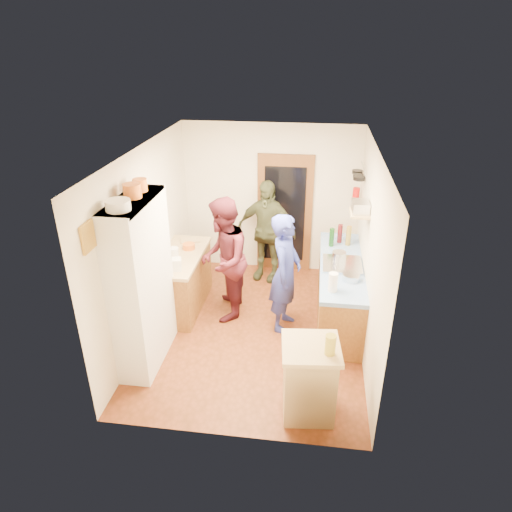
% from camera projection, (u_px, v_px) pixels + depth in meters
% --- Properties ---
extents(floor, '(3.00, 4.00, 0.02)m').
position_uv_depth(floor, '(255.00, 329.00, 6.68)').
color(floor, brown).
rests_on(floor, ground).
extents(ceiling, '(3.00, 4.00, 0.02)m').
position_uv_depth(ceiling, '(255.00, 150.00, 5.53)').
color(ceiling, silver).
rests_on(ceiling, ground).
extents(wall_back, '(3.00, 0.02, 2.60)m').
position_uv_depth(wall_back, '(271.00, 199.00, 7.89)').
color(wall_back, silver).
rests_on(wall_back, ground).
extents(wall_front, '(3.00, 0.02, 2.60)m').
position_uv_depth(wall_front, '(226.00, 337.00, 4.32)').
color(wall_front, silver).
rests_on(wall_front, ground).
extents(wall_left, '(0.02, 4.00, 2.60)m').
position_uv_depth(wall_left, '(147.00, 242.00, 6.29)').
color(wall_left, silver).
rests_on(wall_left, ground).
extents(wall_right, '(0.02, 4.00, 2.60)m').
position_uv_depth(wall_right, '(370.00, 255.00, 5.92)').
color(wall_right, silver).
rests_on(wall_right, ground).
extents(door_frame, '(0.95, 0.06, 2.10)m').
position_uv_depth(door_frame, '(285.00, 214.00, 7.94)').
color(door_frame, brown).
rests_on(door_frame, ground).
extents(door_glass, '(0.70, 0.02, 1.70)m').
position_uv_depth(door_glass, '(284.00, 215.00, 7.90)').
color(door_glass, black).
rests_on(door_glass, door_frame).
extents(hutch_body, '(0.40, 1.20, 2.20)m').
position_uv_depth(hutch_body, '(142.00, 284.00, 5.64)').
color(hutch_body, silver).
rests_on(hutch_body, ground).
extents(hutch_top_shelf, '(0.40, 1.14, 0.04)m').
position_uv_depth(hutch_top_shelf, '(132.00, 201.00, 5.16)').
color(hutch_top_shelf, silver).
rests_on(hutch_top_shelf, hutch_body).
extents(plate_stack, '(0.27, 0.27, 0.11)m').
position_uv_depth(plate_stack, '(118.00, 205.00, 4.81)').
color(plate_stack, white).
rests_on(plate_stack, hutch_top_shelf).
extents(orange_pot_a, '(0.21, 0.21, 0.16)m').
position_uv_depth(orange_pot_a, '(132.00, 191.00, 5.16)').
color(orange_pot_a, orange).
rests_on(orange_pot_a, hutch_top_shelf).
extents(orange_pot_b, '(0.17, 0.17, 0.15)m').
position_uv_depth(orange_pot_b, '(140.00, 185.00, 5.38)').
color(orange_pot_b, orange).
rests_on(orange_pot_b, hutch_top_shelf).
extents(left_counter_base, '(0.60, 1.40, 0.85)m').
position_uv_depth(left_counter_base, '(182.00, 282.00, 7.03)').
color(left_counter_base, '#946028').
rests_on(left_counter_base, ground).
extents(left_counter_top, '(0.64, 1.44, 0.05)m').
position_uv_depth(left_counter_top, '(180.00, 256.00, 6.84)').
color(left_counter_top, tan).
rests_on(left_counter_top, left_counter_base).
extents(toaster, '(0.25, 0.20, 0.17)m').
position_uv_depth(toaster, '(173.00, 264.00, 6.36)').
color(toaster, white).
rests_on(toaster, left_counter_top).
extents(kettle, '(0.15, 0.15, 0.17)m').
position_uv_depth(kettle, '(174.00, 253.00, 6.69)').
color(kettle, white).
rests_on(kettle, left_counter_top).
extents(orange_bowl, '(0.19, 0.19, 0.08)m').
position_uv_depth(orange_bowl, '(189.00, 246.00, 7.00)').
color(orange_bowl, orange).
rests_on(orange_bowl, left_counter_top).
extents(chopping_board, '(0.36, 0.31, 0.02)m').
position_uv_depth(chopping_board, '(190.00, 240.00, 7.28)').
color(chopping_board, tan).
rests_on(chopping_board, left_counter_top).
extents(right_counter_base, '(0.60, 2.20, 0.84)m').
position_uv_depth(right_counter_base, '(339.00, 292.00, 6.79)').
color(right_counter_base, '#946028').
rests_on(right_counter_base, ground).
extents(right_counter_top, '(0.62, 2.22, 0.06)m').
position_uv_depth(right_counter_top, '(342.00, 265.00, 6.59)').
color(right_counter_top, blue).
rests_on(right_counter_top, right_counter_base).
extents(hob, '(0.55, 0.58, 0.04)m').
position_uv_depth(hob, '(342.00, 265.00, 6.50)').
color(hob, silver).
rests_on(hob, right_counter_top).
extents(pot_on_hob, '(0.20, 0.20, 0.13)m').
position_uv_depth(pot_on_hob, '(339.00, 256.00, 6.55)').
color(pot_on_hob, silver).
rests_on(pot_on_hob, hob).
extents(bottle_a, '(0.09, 0.09, 0.30)m').
position_uv_depth(bottle_a, '(332.00, 237.00, 7.04)').
color(bottle_a, '#143F14').
rests_on(bottle_a, right_counter_top).
extents(bottle_b, '(0.09, 0.09, 0.30)m').
position_uv_depth(bottle_b, '(340.00, 233.00, 7.17)').
color(bottle_b, '#591419').
rests_on(bottle_b, right_counter_top).
extents(bottle_c, '(0.10, 0.10, 0.31)m').
position_uv_depth(bottle_c, '(349.00, 236.00, 7.08)').
color(bottle_c, olive).
rests_on(bottle_c, right_counter_top).
extents(paper_towel, '(0.12, 0.12, 0.26)m').
position_uv_depth(paper_towel, '(333.00, 282.00, 5.82)').
color(paper_towel, white).
rests_on(paper_towel, right_counter_top).
extents(mixing_bowl, '(0.24, 0.24, 0.09)m').
position_uv_depth(mixing_bowl, '(351.00, 277.00, 6.11)').
color(mixing_bowl, silver).
rests_on(mixing_bowl, right_counter_top).
extents(island_base, '(0.60, 0.60, 0.86)m').
position_uv_depth(island_base, '(309.00, 381.00, 5.04)').
color(island_base, tan).
rests_on(island_base, ground).
extents(island_top, '(0.68, 0.68, 0.05)m').
position_uv_depth(island_top, '(311.00, 348.00, 4.84)').
color(island_top, tan).
rests_on(island_top, island_base).
extents(cutting_board, '(0.38, 0.31, 0.02)m').
position_uv_depth(cutting_board, '(306.00, 344.00, 4.88)').
color(cutting_board, white).
rests_on(cutting_board, island_top).
extents(oil_jar, '(0.12, 0.12, 0.22)m').
position_uv_depth(oil_jar, '(330.00, 345.00, 4.66)').
color(oil_jar, '#AD9E2D').
rests_on(oil_jar, island_top).
extents(pan_rail, '(0.02, 0.65, 0.02)m').
position_uv_depth(pan_rail, '(363.00, 167.00, 6.95)').
color(pan_rail, silver).
rests_on(pan_rail, wall_right).
extents(pan_hang_a, '(0.18, 0.18, 0.05)m').
position_uv_depth(pan_hang_a, '(359.00, 178.00, 6.86)').
color(pan_hang_a, black).
rests_on(pan_hang_a, pan_rail).
extents(pan_hang_b, '(0.16, 0.16, 0.05)m').
position_uv_depth(pan_hang_b, '(358.00, 176.00, 7.05)').
color(pan_hang_b, black).
rests_on(pan_hang_b, pan_rail).
extents(pan_hang_c, '(0.17, 0.17, 0.05)m').
position_uv_depth(pan_hang_c, '(357.00, 172.00, 7.22)').
color(pan_hang_c, black).
rests_on(pan_hang_c, pan_rail).
extents(wall_shelf, '(0.26, 0.42, 0.03)m').
position_uv_depth(wall_shelf, '(360.00, 213.00, 6.16)').
color(wall_shelf, tan).
rests_on(wall_shelf, wall_right).
extents(radio, '(0.24, 0.31, 0.15)m').
position_uv_depth(radio, '(360.00, 207.00, 6.12)').
color(radio, silver).
rests_on(radio, wall_shelf).
extents(ext_bracket, '(0.06, 0.10, 0.04)m').
position_uv_depth(ext_bracket, '(359.00, 201.00, 7.37)').
color(ext_bracket, black).
rests_on(ext_bracket, wall_right).
extents(fire_extinguisher, '(0.11, 0.11, 0.32)m').
position_uv_depth(fire_extinguisher, '(356.00, 197.00, 7.36)').
color(fire_extinguisher, red).
rests_on(fire_extinguisher, wall_right).
extents(picture_frame, '(0.03, 0.25, 0.30)m').
position_uv_depth(picture_frame, '(88.00, 237.00, 4.57)').
color(picture_frame, gold).
rests_on(picture_frame, wall_left).
extents(person_hob, '(0.53, 0.70, 1.75)m').
position_uv_depth(person_hob, '(287.00, 274.00, 6.34)').
color(person_hob, navy).
rests_on(person_hob, ground).
extents(person_left, '(0.78, 0.96, 1.86)m').
position_uv_depth(person_left, '(226.00, 258.00, 6.65)').
color(person_left, '#48161E').
rests_on(person_left, ground).
extents(person_back, '(1.11, 0.67, 1.77)m').
position_uv_depth(person_back, '(267.00, 231.00, 7.68)').
color(person_back, '#3B4026').
rests_on(person_back, ground).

